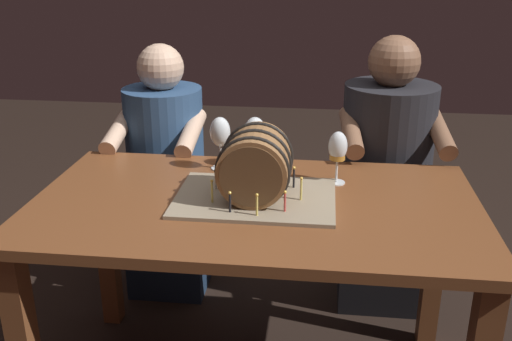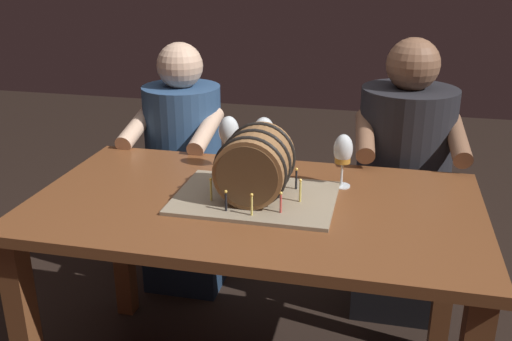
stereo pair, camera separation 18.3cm
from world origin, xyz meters
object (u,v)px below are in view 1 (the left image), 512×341
(dining_table, at_px, (255,232))
(barrel_cake, at_px, (256,169))
(wine_glass_amber, at_px, (338,149))
(person_seated_left, at_px, (167,182))
(wine_glass_empty, at_px, (220,133))
(person_seated_right, at_px, (384,182))
(wine_glass_white, at_px, (255,133))

(dining_table, height_order, barrel_cake, barrel_cake)
(dining_table, xyz_separation_m, wine_glass_amber, (0.26, 0.19, 0.24))
(barrel_cake, distance_m, wine_glass_amber, 0.31)
(person_seated_left, bearing_deg, wine_glass_empty, -49.71)
(person_seated_right, bearing_deg, person_seated_left, -179.97)
(dining_table, height_order, person_seated_left, person_seated_left)
(wine_glass_empty, height_order, person_seated_left, person_seated_left)
(wine_glass_white, bearing_deg, person_seated_left, 142.34)
(person_seated_left, distance_m, person_seated_right, 0.95)
(wine_glass_white, distance_m, wine_glass_amber, 0.32)
(wine_glass_empty, bearing_deg, barrel_cake, -58.50)
(barrel_cake, distance_m, wine_glass_empty, 0.31)
(wine_glass_empty, bearing_deg, dining_table, -59.99)
(wine_glass_empty, distance_m, person_seated_left, 0.61)
(wine_glass_white, height_order, person_seated_right, person_seated_right)
(barrel_cake, height_order, wine_glass_empty, barrel_cake)
(wine_glass_empty, bearing_deg, wine_glass_white, 16.30)
(wine_glass_white, relative_size, wine_glass_empty, 0.97)
(wine_glass_white, height_order, person_seated_left, person_seated_left)
(person_seated_left, relative_size, person_seated_right, 0.96)
(dining_table, bearing_deg, wine_glass_empty, 120.01)
(wine_glass_white, distance_m, person_seated_right, 0.69)
(wine_glass_amber, height_order, wine_glass_empty, wine_glass_empty)
(barrel_cake, distance_m, person_seated_left, 0.86)
(dining_table, bearing_deg, person_seated_left, 126.25)
(wine_glass_white, xyz_separation_m, person_seated_left, (-0.44, 0.34, -0.35))
(wine_glass_amber, distance_m, person_seated_left, 0.94)
(dining_table, distance_m, person_seated_right, 0.81)
(dining_table, bearing_deg, person_seated_right, 53.76)
(wine_glass_empty, xyz_separation_m, person_seated_right, (0.64, 0.37, -0.31))
(wine_glass_empty, relative_size, person_seated_right, 0.16)
(wine_glass_white, distance_m, person_seated_left, 0.66)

